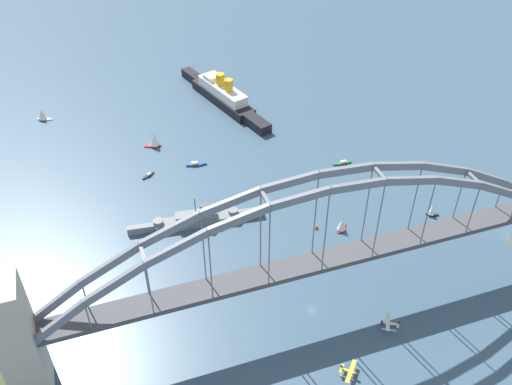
{
  "coord_description": "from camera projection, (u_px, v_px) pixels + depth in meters",
  "views": [
    {
      "loc": [
        -77.08,
        -147.51,
        200.71
      ],
      "look_at": [
        0.0,
        78.58,
        8.0
      ],
      "focal_mm": 39.44,
      "sensor_mm": 36.0,
      "label": 1
    }
  ],
  "objects": [
    {
      "name": "small_boat_6",
      "position": [
        42.0,
        114.0,
        378.41
      ],
      "size": [
        10.02,
        7.37,
        9.01
      ],
      "color": "silver",
      "rests_on": "ground"
    },
    {
      "name": "channel_marker_buoy",
      "position": [
        317.0,
        227.0,
        295.19
      ],
      "size": [
        2.2,
        2.2,
        2.75
      ],
      "color": "red",
      "rests_on": "ground"
    },
    {
      "name": "small_boat_5",
      "position": [
        148.0,
        175.0,
        331.13
      ],
      "size": [
        7.9,
        5.59,
        1.89
      ],
      "color": "black",
      "rests_on": "ground"
    },
    {
      "name": "ground_plane",
      "position": [
        312.0,
        309.0,
        254.05
      ],
      "size": [
        1400.0,
        1400.0,
        0.0
      ],
      "primitive_type": "plane",
      "color": "#385166"
    },
    {
      "name": "small_boat_3",
      "position": [
        342.0,
        163.0,
        340.82
      ],
      "size": [
        11.91,
        2.68,
        2.06
      ],
      "color": "#2D6B3D",
      "rests_on": "ground"
    },
    {
      "name": "naval_cruiser",
      "position": [
        197.0,
        219.0,
        296.82
      ],
      "size": [
        72.22,
        12.29,
        18.03
      ],
      "color": "slate",
      "rests_on": "ground"
    },
    {
      "name": "small_boat_4",
      "position": [
        196.0,
        164.0,
        339.55
      ],
      "size": [
        12.5,
        3.94,
        2.4
      ],
      "color": "#234C8C",
      "rests_on": "ground"
    },
    {
      "name": "small_boat_0",
      "position": [
        342.0,
        225.0,
        292.51
      ],
      "size": [
        7.63,
        6.95,
        8.64
      ],
      "color": "#B2231E",
      "rests_on": "ground"
    },
    {
      "name": "small_boat_2",
      "position": [
        154.0,
        139.0,
        352.43
      ],
      "size": [
        10.78,
        6.94,
        12.18
      ],
      "color": "#B2231E",
      "rests_on": "ground"
    },
    {
      "name": "ocean_liner",
      "position": [
        223.0,
        95.0,
        394.83
      ],
      "size": [
        38.2,
        101.37,
        21.4
      ],
      "color": "black",
      "rests_on": "ground"
    },
    {
      "name": "seaplane_second_in_formation",
      "position": [
        389.0,
        324.0,
        245.18
      ],
      "size": [
        8.24,
        9.12,
        4.79
      ],
      "color": "#B7B7B2",
      "rests_on": "ground"
    },
    {
      "name": "seaplane_taxiing_near_bridge",
      "position": [
        349.0,
        372.0,
        226.37
      ],
      "size": [
        9.17,
        9.55,
        4.94
      ],
      "color": "#B7B7B2",
      "rests_on": "ground"
    },
    {
      "name": "harbor_arch_bridge",
      "position": [
        317.0,
        260.0,
        234.07
      ],
      "size": [
        300.83,
        15.86,
        74.57
      ],
      "color": "#BCB29E",
      "rests_on": "ground"
    },
    {
      "name": "small_boat_1",
      "position": [
        432.0,
        210.0,
        302.1
      ],
      "size": [
        6.71,
        5.0,
        7.88
      ],
      "color": "black",
      "rests_on": "ground"
    }
  ]
}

